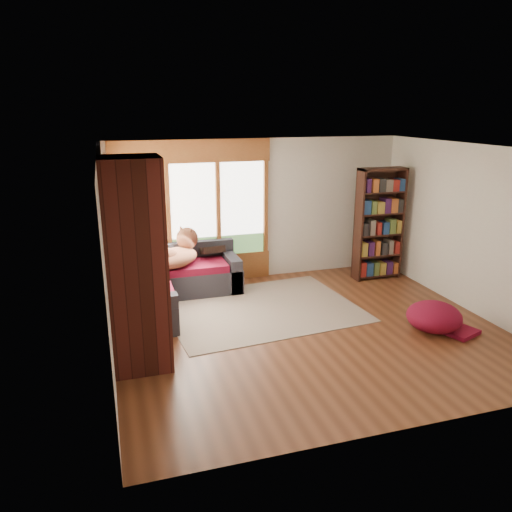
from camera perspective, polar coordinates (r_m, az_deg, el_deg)
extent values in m
plane|color=#552B17|center=(7.45, 5.91, -8.28)|extent=(5.50, 5.50, 0.00)
plane|color=white|center=(6.78, 6.57, 12.08)|extent=(5.50, 5.50, 0.00)
cube|color=silver|center=(9.29, 0.18, 5.30)|extent=(5.50, 0.04, 2.60)
cube|color=silver|center=(4.93, 17.69, -5.96)|extent=(5.50, 0.04, 2.60)
cube|color=silver|center=(6.47, -16.83, -0.50)|extent=(0.04, 5.00, 2.60)
cube|color=silver|center=(8.45, 23.68, 2.74)|extent=(0.04, 5.00, 2.60)
cube|color=brown|center=(8.98, -7.13, 5.10)|extent=(2.82, 0.10, 1.90)
cube|color=white|center=(8.98, -7.13, 5.10)|extent=(2.54, 0.09, 1.62)
cube|color=brown|center=(7.61, -16.76, 2.43)|extent=(0.10, 2.62, 1.90)
cube|color=white|center=(7.61, -16.76, 2.43)|extent=(0.09, 2.36, 1.62)
cube|color=#5A8248|center=(8.35, -16.87, 6.44)|extent=(0.03, 0.72, 0.90)
cube|color=#471914|center=(6.14, -13.52, -1.15)|extent=(0.70, 0.70, 2.60)
cube|color=#25252A|center=(8.81, -9.27, -2.91)|extent=(2.20, 0.90, 0.42)
cube|color=#25252A|center=(9.02, -9.70, 0.20)|extent=(2.20, 0.20, 0.38)
cube|color=#25252A|center=(8.96, -2.96, -1.77)|extent=(0.20, 0.90, 0.60)
cube|color=maroon|center=(8.60, -9.90, -1.53)|extent=(1.90, 0.66, 0.12)
cube|color=#25252A|center=(8.15, -13.16, -4.78)|extent=(0.90, 2.20, 0.42)
cube|color=#25252A|center=(8.01, -15.84, -2.33)|extent=(0.20, 2.20, 0.38)
cube|color=#25252A|center=(7.19, -12.60, -6.93)|extent=(0.90, 0.20, 0.60)
cube|color=maroon|center=(7.74, -12.21, -3.76)|extent=(0.66, 1.20, 0.12)
cube|color=maroon|center=(8.63, -12.79, -1.64)|extent=(0.66, 0.66, 0.12)
cube|color=beige|center=(8.09, 0.61, -6.05)|extent=(3.19, 2.56, 0.01)
cube|color=#361912|center=(9.77, 16.04, 3.67)|extent=(0.04, 0.30, 2.08)
cube|color=#361912|center=(9.34, 11.63, 3.40)|extent=(0.04, 0.30, 2.08)
cube|color=#361912|center=(9.67, 13.47, 3.73)|extent=(0.89, 0.02, 2.08)
cube|color=#361912|center=(9.81, 13.49, -2.04)|extent=(0.81, 0.28, 0.03)
cube|color=#361912|center=(9.70, 13.65, 0.18)|extent=(0.81, 0.28, 0.03)
cube|color=#361912|center=(9.60, 13.81, 2.45)|extent=(0.81, 0.28, 0.03)
cube|color=#361912|center=(9.51, 13.97, 4.77)|extent=(0.81, 0.28, 0.03)
cube|color=#361912|center=(9.44, 14.14, 7.12)|extent=(0.81, 0.28, 0.03)
cube|color=#361912|center=(9.38, 14.31, 9.51)|extent=(0.81, 0.28, 0.03)
cube|color=#726659|center=(9.54, 13.94, 3.52)|extent=(0.77, 0.22, 1.92)
ellipsoid|color=maroon|center=(7.72, 19.69, -6.48)|extent=(0.82, 0.82, 0.43)
ellipsoid|color=brown|center=(8.44, -9.29, 0.19)|extent=(1.08, 1.05, 0.31)
sphere|color=brown|center=(8.64, -7.86, 1.66)|extent=(0.52, 0.52, 0.37)
cone|color=brown|center=(8.56, -8.17, 2.53)|extent=(0.19, 0.19, 0.16)
ellipsoid|color=#41281E|center=(7.47, -13.42, -2.65)|extent=(0.64, 0.82, 0.25)
sphere|color=#41281E|center=(7.68, -14.11, -1.25)|extent=(0.36, 0.36, 0.29)
cone|color=#41281E|center=(7.60, -14.06, -0.50)|extent=(0.13, 0.13, 0.13)
cube|color=black|center=(8.96, -5.19, 1.16)|extent=(0.45, 0.12, 0.45)
cube|color=black|center=(8.86, -8.98, 0.85)|extent=(0.45, 0.12, 0.45)
cube|color=black|center=(8.35, -14.84, -0.50)|extent=(0.45, 0.12, 0.45)
cube|color=black|center=(7.30, -14.43, -2.93)|extent=(0.45, 0.12, 0.45)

